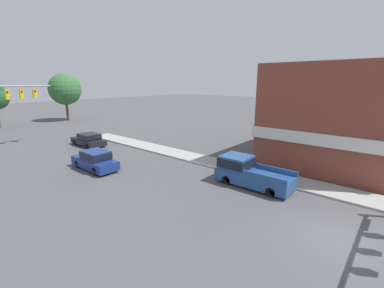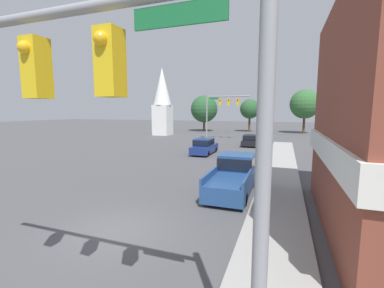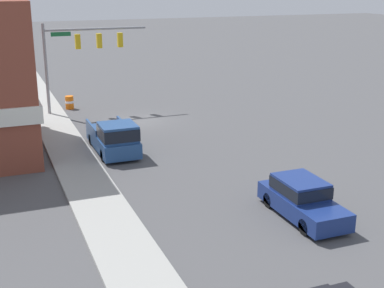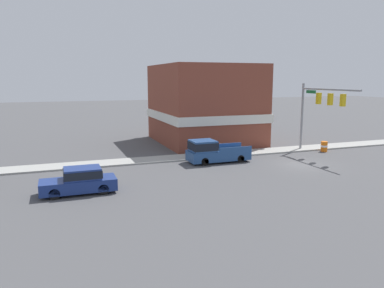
{
  "view_description": "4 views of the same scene",
  "coord_description": "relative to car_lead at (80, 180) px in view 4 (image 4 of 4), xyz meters",
  "views": [
    {
      "loc": [
        -12.37,
        -1.54,
        7.17
      ],
      "look_at": [
        1.06,
        9.76,
        2.87
      ],
      "focal_mm": 24.0,
      "sensor_mm": 36.0,
      "label": 1
    },
    {
      "loc": [
        5.85,
        -7.56,
        4.51
      ],
      "look_at": [
        -0.53,
        10.03,
        2.06
      ],
      "focal_mm": 24.0,
      "sensor_mm": 36.0,
      "label": 2
    },
    {
      "loc": [
        9.8,
        35.2,
        9.49
      ],
      "look_at": [
        1.39,
        13.78,
        2.42
      ],
      "focal_mm": 50.0,
      "sensor_mm": 36.0,
      "label": 3
    },
    {
      "loc": [
        -25.47,
        18.91,
        7.04
      ],
      "look_at": [
        -0.12,
        9.64,
        2.33
      ],
      "focal_mm": 35.0,
      "sensor_mm": 36.0,
      "label": 4
    }
  ],
  "objects": [
    {
      "name": "construction_barrel",
      "position": [
        5.87,
        -23.35,
        -0.32
      ],
      "size": [
        0.65,
        0.65,
        1.0
      ],
      "color": "orange",
      "rests_on": "ground"
    },
    {
      "name": "ground_plane",
      "position": [
        1.97,
        -17.72,
        -0.83
      ],
      "size": [
        200.0,
        200.0,
        0.0
      ],
      "primitive_type": "plane",
      "color": "#4C4C4F"
    },
    {
      "name": "corner_brick_building",
      "position": [
        15.38,
        -14.5,
        3.32
      ],
      "size": [
        12.32,
        10.27,
        8.56
      ],
      "color": "brown",
      "rests_on": "ground"
    },
    {
      "name": "sidewalk_curb",
      "position": [
        7.67,
        -17.72,
        -0.76
      ],
      "size": [
        2.4,
        60.0,
        0.14
      ],
      "color": "#9E9E99",
      "rests_on": "ground"
    },
    {
      "name": "near_signal_assembly",
      "position": [
        4.97,
        -21.84,
        4.03
      ],
      "size": [
        7.57,
        0.49,
        6.61
      ],
      "color": "gray",
      "rests_on": "ground"
    },
    {
      "name": "car_lead",
      "position": [
        0.0,
        0.0,
        0.0
      ],
      "size": [
        1.8,
        4.58,
        1.62
      ],
      "color": "black",
      "rests_on": "ground"
    },
    {
      "name": "pickup_truck_parked",
      "position": [
        5.24,
        -11.2,
        0.12
      ],
      "size": [
        2.05,
        5.3,
        1.95
      ],
      "color": "black",
      "rests_on": "ground"
    }
  ]
}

